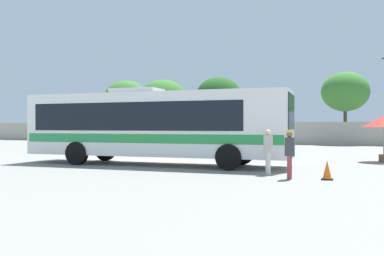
# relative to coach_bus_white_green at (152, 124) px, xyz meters

# --- Properties ---
(ground_plane) EXTENTS (300.00, 300.00, 0.00)m
(ground_plane) POSITION_rel_coach_bus_white_green_xyz_m (-0.60, 10.85, -1.85)
(ground_plane) COLOR gray
(perimeter_wall) EXTENTS (80.00, 0.30, 2.13)m
(perimeter_wall) POSITION_rel_coach_bus_white_green_xyz_m (-0.60, 23.20, -0.78)
(perimeter_wall) COLOR #9E998C
(perimeter_wall) RESTS_ON ground_plane
(coach_bus_white_green) EXTENTS (12.16, 3.22, 3.45)m
(coach_bus_white_green) POSITION_rel_coach_bus_white_green_xyz_m (0.00, 0.00, 0.00)
(coach_bus_white_green) COLOR white
(coach_bus_white_green) RESTS_ON ground_plane
(attendant_by_bus_door) EXTENTS (0.43, 0.43, 1.62)m
(attendant_by_bus_door) POSITION_rel_coach_bus_white_green_xyz_m (5.66, -1.89, -0.93)
(attendant_by_bus_door) COLOR silver
(attendant_by_bus_door) RESTS_ON ground_plane
(passenger_waiting_on_apron) EXTENTS (0.33, 0.33, 1.60)m
(passenger_waiting_on_apron) POSITION_rel_coach_bus_white_green_xyz_m (6.56, -2.84, -0.94)
(passenger_waiting_on_apron) COLOR #99383D
(passenger_waiting_on_apron) RESTS_ON ground_plane
(vendor_umbrella_near_gate_red) EXTENTS (1.97, 1.97, 2.24)m
(vendor_umbrella_near_gate_red) POSITION_rel_coach_bus_white_green_xyz_m (9.76, 5.49, 0.07)
(vendor_umbrella_near_gate_red) COLOR gray
(vendor_umbrella_near_gate_red) RESTS_ON ground_plane
(parked_car_leftmost_red) EXTENTS (4.22, 2.14, 1.51)m
(parked_car_leftmost_red) POSITION_rel_coach_bus_white_green_xyz_m (-13.20, 19.18, -1.05)
(parked_car_leftmost_red) COLOR red
(parked_car_leftmost_red) RESTS_ON ground_plane
(parked_car_second_silver) EXTENTS (4.51, 2.22, 1.48)m
(parked_car_second_silver) POSITION_rel_coach_bus_white_green_xyz_m (-7.46, 19.04, -1.06)
(parked_car_second_silver) COLOR #B7BABF
(parked_car_second_silver) RESTS_ON ground_plane
(roadside_tree_left) EXTENTS (5.70, 5.70, 7.61)m
(roadside_tree_left) POSITION_rel_coach_bus_white_green_xyz_m (-19.27, 29.31, 3.34)
(roadside_tree_left) COLOR brown
(roadside_tree_left) RESTS_ON ground_plane
(roadside_tree_midleft) EXTENTS (5.77, 5.77, 7.03)m
(roadside_tree_midleft) POSITION_rel_coach_bus_white_green_xyz_m (-12.11, 25.52, 2.73)
(roadside_tree_midleft) COLOR brown
(roadside_tree_midleft) RESTS_ON ground_plane
(roadside_tree_midright) EXTENTS (5.02, 5.02, 7.14)m
(roadside_tree_midright) POSITION_rel_coach_bus_white_green_xyz_m (-5.67, 26.33, 3.15)
(roadside_tree_midright) COLOR brown
(roadside_tree_midright) RESTS_ON ground_plane
(roadside_tree_right) EXTENTS (4.44, 4.44, 6.92)m
(roadside_tree_right) POSITION_rel_coach_bus_white_green_xyz_m (7.38, 25.27, 3.17)
(roadside_tree_right) COLOR brown
(roadside_tree_right) RESTS_ON ground_plane
(traffic_cone_on_apron) EXTENTS (0.36, 0.36, 0.64)m
(traffic_cone_on_apron) POSITION_rel_coach_bus_white_green_xyz_m (7.72, -2.55, -1.54)
(traffic_cone_on_apron) COLOR black
(traffic_cone_on_apron) RESTS_ON ground_plane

